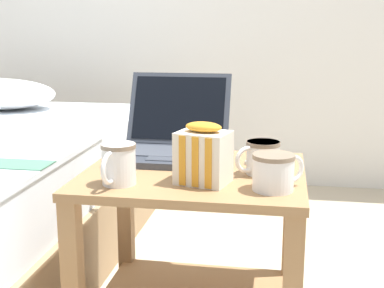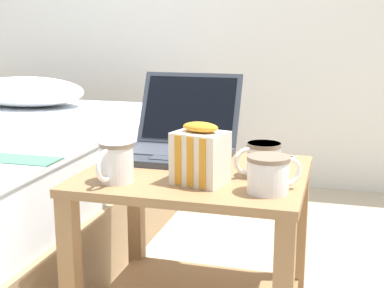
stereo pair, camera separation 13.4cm
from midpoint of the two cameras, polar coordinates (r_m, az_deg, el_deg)
bedside_table at (r=1.46m, az=3.07°, el=-9.85°), size 0.57×0.49×0.51m
laptop at (r=1.56m, az=1.10°, el=0.49°), size 0.31×0.34×0.23m
mug_front_left at (r=1.35m, az=10.35°, el=-1.53°), size 0.11×0.09×0.09m
mug_front_right at (r=1.29m, az=-5.19°, el=-1.78°), size 0.08×0.13×0.10m
mug_mid_center at (r=1.23m, az=11.37°, el=-3.00°), size 0.12×0.10×0.09m
snack_bag at (r=1.27m, az=3.90°, el=-1.27°), size 0.14×0.12×0.15m
cell_phone at (r=1.51m, az=11.14°, el=-1.80°), size 0.12×0.16×0.01m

